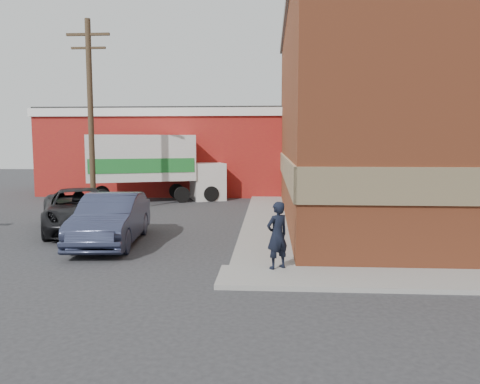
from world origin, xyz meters
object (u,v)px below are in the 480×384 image
(utility_pole, at_px, (91,114))
(man, at_px, (277,235))
(box_truck, at_px, (154,163))
(warehouse, at_px, (173,151))
(suv_a, at_px, (80,210))
(sedan, at_px, (111,219))
(brick_building, at_px, (445,114))

(utility_pole, xyz_separation_m, man, (8.49, -9.25, -3.73))
(box_truck, bearing_deg, man, -84.82)
(utility_pole, bearing_deg, box_truck, 72.95)
(man, height_order, box_truck, box_truck)
(warehouse, xyz_separation_m, utility_pole, (-1.50, -11.00, 1.93))
(man, height_order, suv_a, man)
(warehouse, height_order, sedan, warehouse)
(warehouse, xyz_separation_m, box_truck, (0.11, -5.76, -0.60))
(warehouse, bearing_deg, utility_pole, -97.77)
(man, xyz_separation_m, sedan, (-5.55, 3.16, -0.16))
(warehouse, relative_size, suv_a, 2.79)
(utility_pole, xyz_separation_m, suv_a, (0.90, -3.76, -3.93))
(brick_building, bearing_deg, box_truck, 159.97)
(brick_building, bearing_deg, utility_pole, 179.98)
(man, height_order, sedan, man)
(man, distance_m, suv_a, 9.37)
(utility_pole, height_order, box_truck, utility_pole)
(warehouse, distance_m, sedan, 17.26)
(box_truck, bearing_deg, utility_pole, -127.28)
(brick_building, distance_m, warehouse, 18.30)
(brick_building, relative_size, suv_a, 3.12)
(brick_building, bearing_deg, warehouse, 142.80)
(warehouse, bearing_deg, sedan, -85.16)
(brick_building, xyz_separation_m, man, (-7.50, -9.25, -3.67))
(man, relative_size, suv_a, 0.31)
(sedan, distance_m, suv_a, 3.10)
(warehouse, relative_size, utility_pole, 1.81)
(man, bearing_deg, suv_a, -71.80)
(box_truck, bearing_deg, brick_building, -40.27)
(utility_pole, relative_size, box_truck, 1.12)
(warehouse, distance_m, box_truck, 5.79)
(brick_building, relative_size, utility_pole, 2.03)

